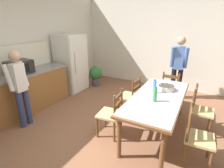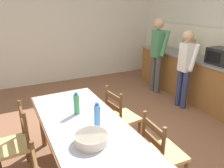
% 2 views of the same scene
% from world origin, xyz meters
% --- Properties ---
extents(ground_plane, '(8.32, 8.32, 0.00)m').
position_xyz_m(ground_plane, '(0.00, 0.00, 0.00)').
color(ground_plane, brown).
extents(wall_back, '(6.52, 0.12, 2.90)m').
position_xyz_m(wall_back, '(0.00, 2.66, 1.45)').
color(wall_back, silver).
rests_on(wall_back, ground).
extents(wall_right, '(0.12, 5.20, 2.90)m').
position_xyz_m(wall_right, '(3.26, 0.00, 1.45)').
color(wall_right, silver).
rests_on(wall_right, ground).
extents(refrigerator, '(0.78, 0.73, 1.70)m').
position_xyz_m(refrigerator, '(1.49, 2.19, 0.85)').
color(refrigerator, silver).
rests_on(refrigerator, ground).
extents(microwave, '(0.50, 0.39, 0.30)m').
position_xyz_m(microwave, '(-0.14, 2.21, 1.09)').
color(microwave, black).
rests_on(microwave, kitchen_counter).
extents(dining_table, '(2.09, 0.91, 0.78)m').
position_xyz_m(dining_table, '(0.54, -0.74, 0.70)').
color(dining_table, brown).
rests_on(dining_table, ground).
extents(bottle_near_centre, '(0.07, 0.07, 0.27)m').
position_xyz_m(bottle_near_centre, '(0.28, -0.75, 0.90)').
color(bottle_near_centre, green).
rests_on(bottle_near_centre, dining_table).
extents(bottle_off_centre, '(0.07, 0.07, 0.27)m').
position_xyz_m(bottle_off_centre, '(0.64, -0.63, 0.90)').
color(bottle_off_centre, '#4C8ED6').
rests_on(bottle_off_centre, dining_table).
extents(serving_bowl, '(0.32, 0.32, 0.09)m').
position_xyz_m(serving_bowl, '(0.90, -0.80, 0.83)').
color(serving_bowl, beige).
rests_on(serving_bowl, dining_table).
extents(chair_side_far_left, '(0.47, 0.45, 0.91)m').
position_xyz_m(chair_side_far_left, '(0.06, -0.03, 0.44)').
color(chair_side_far_left, brown).
rests_on(chair_side_far_left, ground).
extents(chair_head_end, '(0.43, 0.44, 0.91)m').
position_xyz_m(chair_head_end, '(1.87, -0.71, 0.44)').
color(chair_head_end, brown).
rests_on(chair_head_end, ground).
extents(chair_side_far_right, '(0.44, 0.42, 0.91)m').
position_xyz_m(chair_side_far_right, '(0.98, -0.01, 0.44)').
color(chair_side_far_right, brown).
rests_on(chair_side_far_right, ground).
extents(chair_side_near_right, '(0.42, 0.40, 0.91)m').
position_xyz_m(chair_side_near_right, '(1.02, -1.45, 0.44)').
color(chair_side_near_right, brown).
rests_on(chair_side_near_right, ground).
extents(chair_side_near_left, '(0.45, 0.43, 0.91)m').
position_xyz_m(chair_side_near_left, '(0.09, -1.48, 0.44)').
color(chair_side_near_left, brown).
rests_on(chair_side_near_left, ground).
extents(person_at_counter, '(0.39, 0.27, 1.55)m').
position_xyz_m(person_at_counter, '(-0.53, 1.69, 0.87)').
color(person_at_counter, navy).
rests_on(person_at_counter, ground).
extents(person_by_table, '(0.32, 0.46, 1.70)m').
position_xyz_m(person_by_table, '(2.41, -0.74, 0.95)').
color(person_by_table, black).
rests_on(person_by_table, ground).
extents(potted_plant, '(0.44, 0.44, 0.67)m').
position_xyz_m(potted_plant, '(2.16, 1.76, 0.39)').
color(potted_plant, '#4C4C51').
rests_on(potted_plant, ground).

